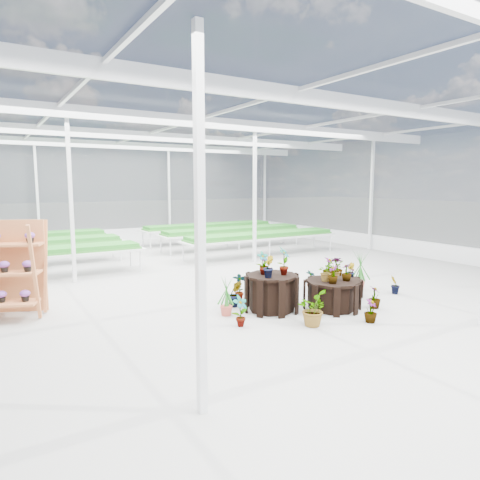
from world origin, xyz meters
TOP-DOWN VIEW (x-y plane):
  - ground_plane at (0.00, 0.00)m, footprint 24.00×24.00m
  - greenhouse_shell at (0.00, 0.00)m, footprint 18.00×24.00m
  - steel_frame at (0.00, 0.00)m, footprint 18.00×24.00m
  - nursery_benches at (0.00, 7.20)m, footprint 16.00×7.00m
  - plinth_tall at (0.15, -1.03)m, footprint 1.42×1.42m
  - plinth_mid at (1.35, -1.63)m, footprint 1.42×1.42m
  - plinth_low at (2.35, -0.93)m, footprint 1.05×1.05m
  - nursery_plants at (1.05, -1.14)m, footprint 4.90×3.12m

SIDE VIEW (x-z plane):
  - ground_plane at x=0.00m, z-range 0.00..0.00m
  - plinth_low at x=2.35m, z-range 0.00..0.43m
  - plinth_mid at x=1.35m, z-range 0.00..0.64m
  - plinth_tall at x=0.15m, z-range 0.00..0.79m
  - nursery_benches at x=0.00m, z-range 0.00..0.84m
  - nursery_plants at x=1.05m, z-range -0.19..1.22m
  - greenhouse_shell at x=0.00m, z-range 0.00..4.50m
  - steel_frame at x=0.00m, z-range 0.00..4.50m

